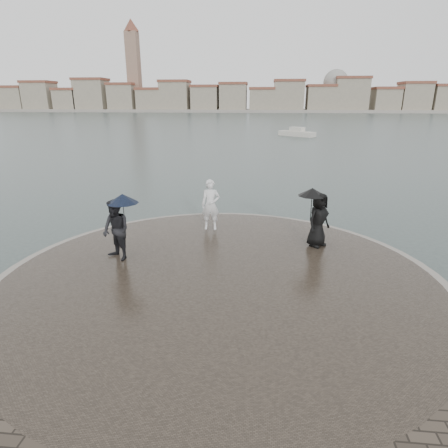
# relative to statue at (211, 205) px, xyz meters

# --- Properties ---
(ground) EXTENTS (400.00, 400.00, 0.00)m
(ground) POSITION_rel_statue_xyz_m (0.77, -7.44, -1.31)
(ground) COLOR #2B3835
(ground) RESTS_ON ground
(kerb_ring) EXTENTS (12.50, 12.50, 0.32)m
(kerb_ring) POSITION_rel_statue_xyz_m (0.77, -3.94, -1.15)
(kerb_ring) COLOR gray
(kerb_ring) RESTS_ON ground
(quay_tip) EXTENTS (11.90, 11.90, 0.36)m
(quay_tip) POSITION_rel_statue_xyz_m (0.77, -3.94, -1.13)
(quay_tip) COLOR #2D261E
(quay_tip) RESTS_ON ground
(statue) EXTENTS (0.72, 0.50, 1.89)m
(statue) POSITION_rel_statue_xyz_m (0.00, 0.00, 0.00)
(statue) COLOR silver
(statue) RESTS_ON quay_tip
(visitor_left) EXTENTS (1.30, 1.12, 2.04)m
(visitor_left) POSITION_rel_statue_xyz_m (-2.41, -3.08, 0.15)
(visitor_left) COLOR black
(visitor_left) RESTS_ON quay_tip
(visitor_right) EXTENTS (1.24, 1.08, 1.95)m
(visitor_right) POSITION_rel_statue_xyz_m (3.72, -1.32, 0.14)
(visitor_right) COLOR black
(visitor_right) RESTS_ON quay_tip
(far_skyline) EXTENTS (260.00, 20.00, 37.00)m
(far_skyline) POSITION_rel_statue_xyz_m (-5.52, 153.27, 4.30)
(far_skyline) COLOR gray
(far_skyline) RESTS_ON ground
(boats) EXTENTS (26.12, 18.72, 1.50)m
(boats) POSITION_rel_statue_xyz_m (17.07, 35.96, -0.93)
(boats) COLOR beige
(boats) RESTS_ON ground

